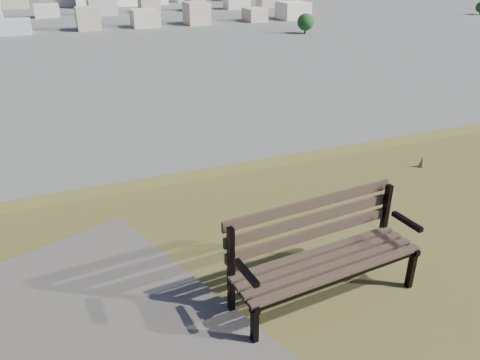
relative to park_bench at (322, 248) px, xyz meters
name	(u,v)px	position (x,y,z in m)	size (l,w,h in m)	color
park_bench	(322,248)	(0.00, 0.00, 0.00)	(1.75, 0.69, 0.89)	#403325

